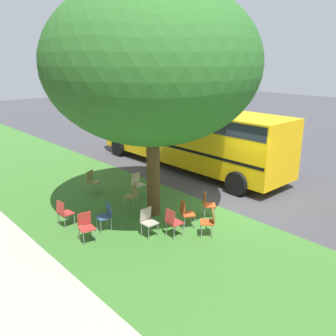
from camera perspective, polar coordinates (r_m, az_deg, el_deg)
The scene contains 16 objects.
ground at distance 13.27m, azimuth 9.60°, elevation -6.15°, with size 80.00×80.00×0.00m, color #424247.
grass_verge at distance 11.15m, azimuth -0.92°, elevation -10.57°, with size 48.00×6.00×0.01m, color #3D752D.
sidewalk_strip at distance 9.30m, azimuth -22.93°, elevation -18.19°, with size 48.00×2.80×0.01m, color #ADA89E.
street_tree at distance 11.52m, azimuth -2.54°, elevation 15.87°, with size 6.66×6.66×7.41m.
chair_0 at distance 11.47m, azimuth 2.81°, elevation -6.90°, with size 0.56×0.56×0.88m.
chair_1 at distance 10.96m, azimuth -3.16°, elevation -8.11°, with size 0.42×0.42×0.88m.
chair_2 at distance 11.47m, azimuth -9.74°, elevation -7.15°, with size 0.49×0.50×0.88m.
chair_3 at distance 12.22m, azimuth 6.19°, elevation -5.45°, with size 0.59×0.59×0.88m.
chair_4 at distance 11.01m, azimuth 6.53°, elevation -8.07°, with size 0.59×0.59×0.88m.
chair_5 at distance 14.69m, azimuth -11.83°, elevation -1.81°, with size 0.56×0.55×0.88m.
chair_6 at distance 12.90m, azimuth -5.67°, elevation -4.19°, with size 0.58×0.57×0.88m.
chair_7 at distance 10.88m, azimuth -12.74°, elevation -8.72°, with size 0.48×0.47×0.88m.
chair_8 at distance 11.95m, azimuth -16.03°, elevation -6.57°, with size 0.45×0.45×0.88m.
chair_9 at distance 14.12m, azimuth -4.80°, elevation -2.28°, with size 0.44×0.44×0.88m.
chair_10 at distance 10.88m, azimuth 0.76°, elevation -8.28°, with size 0.44×0.45×0.88m.
school_bus at distance 17.45m, azimuth 3.04°, elevation 5.72°, with size 10.40×2.80×2.88m.
Camera 1 is at (-7.46, 9.69, 5.16)m, focal length 38.88 mm.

